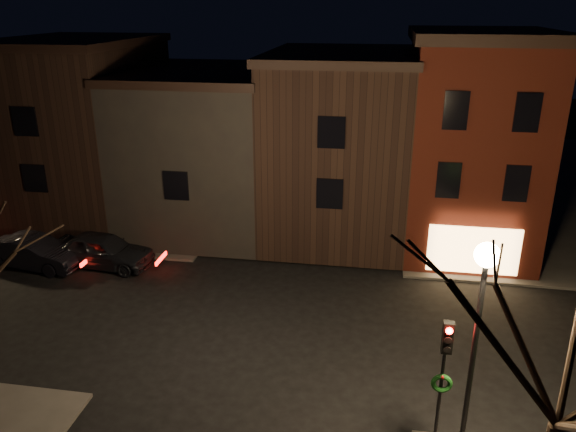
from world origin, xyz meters
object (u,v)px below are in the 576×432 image
object	(u,v)px
traffic_signal	(444,365)
parked_car_a	(103,250)
parked_car_b	(34,253)
street_lamp_near	(481,297)

from	to	relation	value
traffic_signal	parked_car_a	distance (m)	17.55
traffic_signal	parked_car_a	xyz separation A→B (m)	(-14.64, 9.47, -1.99)
traffic_signal	parked_car_b	xyz separation A→B (m)	(-17.77, 8.77, -2.04)
traffic_signal	parked_car_a	world-z (taller)	traffic_signal
traffic_signal	street_lamp_near	bearing A→B (deg)	-39.37
parked_car_b	traffic_signal	bearing A→B (deg)	-110.25
parked_car_a	parked_car_b	distance (m)	3.21
street_lamp_near	traffic_signal	world-z (taller)	street_lamp_near
parked_car_a	traffic_signal	bearing A→B (deg)	-117.94
traffic_signal	parked_car_a	bearing A→B (deg)	147.09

